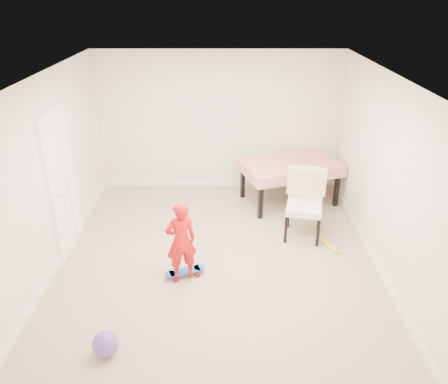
{
  "coord_description": "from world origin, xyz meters",
  "views": [
    {
      "loc": [
        0.1,
        -5.37,
        3.62
      ],
      "look_at": [
        0.1,
        0.2,
        0.95
      ],
      "focal_mm": 35.0,
      "sensor_mm": 36.0,
      "label": 1
    }
  ],
  "objects_px": {
    "dining_chair": "(304,206)",
    "child": "(181,243)",
    "balloon": "(105,344)",
    "dining_table": "(289,182)",
    "skateboard": "(185,273)"
  },
  "relations": [
    {
      "from": "dining_chair",
      "to": "child",
      "type": "height_order",
      "value": "child"
    },
    {
      "from": "dining_chair",
      "to": "balloon",
      "type": "relative_size",
      "value": 3.86
    },
    {
      "from": "child",
      "to": "balloon",
      "type": "height_order",
      "value": "child"
    },
    {
      "from": "dining_table",
      "to": "child",
      "type": "height_order",
      "value": "child"
    },
    {
      "from": "skateboard",
      "to": "dining_chair",
      "type": "bearing_deg",
      "value": 9.37
    },
    {
      "from": "dining_table",
      "to": "skateboard",
      "type": "xyz_separation_m",
      "value": [
        -1.71,
        -2.27,
        -0.35
      ]
    },
    {
      "from": "dining_chair",
      "to": "child",
      "type": "relative_size",
      "value": 0.96
    },
    {
      "from": "dining_chair",
      "to": "balloon",
      "type": "bearing_deg",
      "value": -123.21
    },
    {
      "from": "child",
      "to": "balloon",
      "type": "xyz_separation_m",
      "value": [
        -0.71,
        -1.34,
        -0.42
      ]
    },
    {
      "from": "dining_table",
      "to": "balloon",
      "type": "bearing_deg",
      "value": -142.01
    },
    {
      "from": "skateboard",
      "to": "child",
      "type": "relative_size",
      "value": 0.51
    },
    {
      "from": "skateboard",
      "to": "balloon",
      "type": "distance_m",
      "value": 1.58
    },
    {
      "from": "dining_table",
      "to": "child",
      "type": "bearing_deg",
      "value": -144.98
    },
    {
      "from": "child",
      "to": "skateboard",
      "type": "bearing_deg",
      "value": -133.44
    },
    {
      "from": "skateboard",
      "to": "balloon",
      "type": "height_order",
      "value": "balloon"
    }
  ]
}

